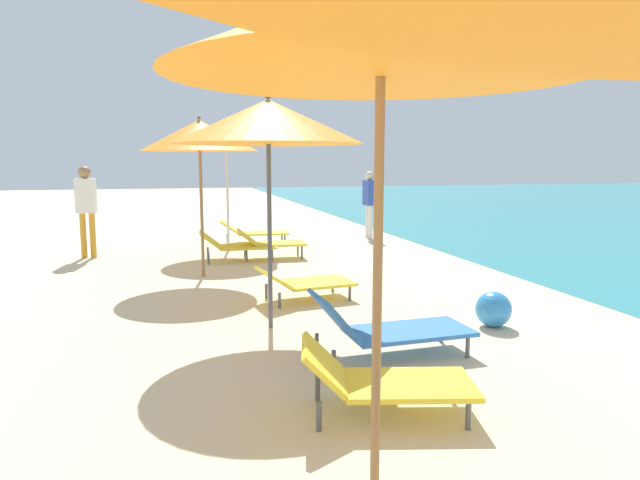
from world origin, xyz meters
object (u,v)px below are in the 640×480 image
(umbrella_third, at_px, (268,122))
(lounger_farthest_inland, at_px, (270,242))
(person_walking_near, at_px, (86,202))
(umbrella_fourth, at_px, (199,136))
(lounger_third_inland, at_px, (387,327))
(person_walking_mid, at_px, (369,198))
(lounger_fourth_shoreside, at_px, (237,245))
(lounger_second_shoreside, at_px, (383,379))
(lounger_third_shoreside, at_px, (304,281))
(umbrella_farthest, at_px, (226,130))
(umbrella_second, at_px, (381,29))
(lounger_farthest_shoreside, at_px, (253,231))
(beach_ball, at_px, (493,309))

(umbrella_third, height_order, lounger_farthest_inland, umbrella_third)
(person_walking_near, bearing_deg, umbrella_fourth, 44.67)
(lounger_third_inland, xyz_separation_m, person_walking_mid, (2.64, 7.91, 0.68))
(umbrella_fourth, height_order, lounger_fourth_shoreside, umbrella_fourth)
(lounger_second_shoreside, xyz_separation_m, lounger_third_shoreside, (0.21, 3.46, -0.02))
(lounger_fourth_shoreside, bearing_deg, person_walking_mid, 36.54)
(umbrella_fourth, xyz_separation_m, umbrella_farthest, (0.65, 2.60, 0.23))
(person_walking_near, bearing_deg, lounger_third_shoreside, 41.03)
(lounger_fourth_shoreside, height_order, lounger_farthest_inland, lounger_fourth_shoreside)
(lounger_third_shoreside, distance_m, lounger_fourth_shoreside, 3.24)
(umbrella_second, bearing_deg, lounger_third_inland, 66.84)
(umbrella_third, xyz_separation_m, umbrella_farthest, (0.07, 5.64, 0.21))
(lounger_third_shoreside, bearing_deg, lounger_farthest_shoreside, 81.04)
(lounger_farthest_shoreside, distance_m, beach_ball, 7.42)
(lounger_third_inland, distance_m, umbrella_farthest, 7.24)
(beach_ball, bearing_deg, person_walking_near, 130.15)
(lounger_farthest_inland, bearing_deg, lounger_farthest_shoreside, 94.35)
(umbrella_farthest, relative_size, beach_ball, 6.87)
(lounger_second_shoreside, xyz_separation_m, person_walking_near, (-3.06, 7.73, 0.81))
(lounger_third_inland, height_order, lounger_fourth_shoreside, lounger_third_inland)
(umbrella_second, distance_m, person_walking_mid, 10.75)
(umbrella_fourth, relative_size, beach_ball, 6.37)
(beach_ball, bearing_deg, lounger_third_inland, -157.98)
(umbrella_farthest, bearing_deg, lounger_fourth_shoreside, -88.76)
(umbrella_third, distance_m, umbrella_farthest, 5.65)
(umbrella_farthest, relative_size, lounger_farthest_shoreside, 1.75)
(lounger_third_shoreside, relative_size, person_walking_near, 0.76)
(person_walking_near, bearing_deg, umbrella_second, 20.32)
(umbrella_third, distance_m, lounger_third_inland, 2.49)
(lounger_farthest_shoreside, bearing_deg, umbrella_third, -93.24)
(lounger_fourth_shoreside, bearing_deg, umbrella_fourth, -116.18)
(umbrella_second, height_order, lounger_third_shoreside, umbrella_second)
(umbrella_second, distance_m, umbrella_third, 3.34)
(lounger_third_inland, height_order, lounger_farthest_inland, lounger_third_inland)
(umbrella_fourth, bearing_deg, beach_ball, -50.50)
(umbrella_second, height_order, lounger_third_inland, umbrella_second)
(umbrella_second, relative_size, lounger_second_shoreside, 2.04)
(umbrella_fourth, xyz_separation_m, lounger_farthest_inland, (1.34, 1.40, -1.92))
(lounger_second_shoreside, bearing_deg, umbrella_third, 113.98)
(lounger_third_inland, bearing_deg, lounger_second_shoreside, -115.52)
(umbrella_second, relative_size, lounger_farthest_inland, 2.09)
(umbrella_third, xyz_separation_m, person_walking_mid, (3.55, 6.70, -1.28))
(person_walking_mid, bearing_deg, lounger_second_shoreside, -112.76)
(umbrella_second, xyz_separation_m, umbrella_farthest, (0.06, 8.98, -0.01))
(umbrella_farthest, bearing_deg, umbrella_fourth, -104.06)
(lounger_third_shoreside, bearing_deg, umbrella_fourth, 114.36)
(umbrella_second, xyz_separation_m, beach_ball, (2.42, 2.73, -2.28))
(umbrella_fourth, height_order, beach_ball, umbrella_fourth)
(lounger_third_shoreside, height_order, lounger_third_inland, lounger_third_inland)
(lounger_fourth_shoreside, bearing_deg, lounger_farthest_inland, 13.04)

